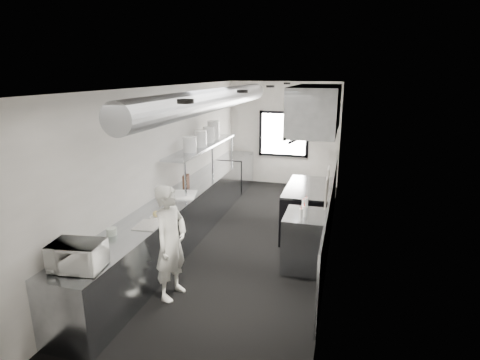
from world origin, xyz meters
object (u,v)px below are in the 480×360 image
Objects in this scene: prep_counter at (177,222)px; squeeze_bottle_d at (304,205)px; plate_stack_c at (209,135)px; squeeze_bottle_c at (304,210)px; exhaust_hood at (316,109)px; squeeze_bottle_a at (301,214)px; cutting_board at (184,195)px; pass_shelf at (203,147)px; deli_tub_b at (112,232)px; plate_stack_a at (190,144)px; small_plate at (156,217)px; squeeze_bottle_e at (306,203)px; range at (307,210)px; knife_block at (186,181)px; plate_stack_d at (214,130)px; bottle_station at (305,241)px; squeeze_bottle_b at (304,211)px; deli_tub_a at (98,243)px; line_cook at (171,243)px; microwave at (77,256)px; plate_stack_b at (201,139)px; far_work_table at (235,172)px.

squeeze_bottle_d is at bearing -0.00° from prep_counter.
plate_stack_c is 1.92× the size of squeeze_bottle_c.
exhaust_hood reaches higher than squeeze_bottle_d.
prep_counter is at bearing -88.91° from plate_stack_c.
cutting_board is at bearing 163.55° from squeeze_bottle_a.
deli_tub_b is at bearing -92.05° from pass_shelf.
pass_shelf is at bearing 91.01° from plate_stack_a.
pass_shelf reaches higher than squeeze_bottle_c.
squeeze_bottle_e is (2.14, 1.06, 0.08)m from small_plate.
knife_block is at bearing -168.23° from range.
plate_stack_d reaches higher than squeeze_bottle_e.
range is at bearing 94.57° from bottle_station.
deli_tub_b is 0.33× the size of plate_stack_d.
deli_tub_a is at bearing -143.85° from squeeze_bottle_b.
plate_stack_d is at bearing 19.72° from line_cook.
bottle_station is 3.38m from microwave.
microwave reaches higher than range.
deli_tub_a is at bearing -102.40° from small_plate.
pass_shelf is 5.47× the size of cutting_board.
exhaust_hood is at bearing -24.11° from plate_stack_d.
exhaust_hood is 6.69× the size of plate_stack_b.
exhaust_hood is at bearing 50.41° from deli_tub_b.
plate_stack_c is at bearing 20.34° from line_cook.
range is at bearing -20.65° from line_cook.
plate_stack_c is at bearing 88.82° from deli_tub_a.
prep_counter is 2.31m from bottle_station.
microwave is 3.10m from squeeze_bottle_a.
knife_block reaches higher than squeeze_bottle_d.
bottle_station is at bearing -45.77° from plate_stack_d.
squeeze_bottle_c is at bearing -60.10° from far_work_table.
far_work_table is at bearing 91.52° from small_plate.
line_cook is at bearing -72.13° from cutting_board.
plate_stack_b is at bearing 22.10° from line_cook.
range is at bearing 28.74° from prep_counter.
plate_stack_c is (-0.11, 1.65, 0.83)m from cutting_board.
bottle_station is 4.97× the size of squeeze_bottle_a.
squeeze_bottle_b is at bearing -60.36° from far_work_table.
plate_stack_a is 2.69m from squeeze_bottle_a.
plate_stack_c is at bearing 82.14° from microwave.
plate_stack_a is at bearing -169.07° from range.
squeeze_bottle_a is at bearing 13.45° from small_plate.
far_work_table is at bearing 88.35° from deli_tub_b.
exhaust_hood is 2.06m from squeeze_bottle_b.
plate_stack_c is (-0.03, -1.87, 1.29)m from far_work_table.
pass_shelf is at bearing 21.64° from line_cook.
range is 1.31m from squeeze_bottle_d.
exhaust_hood is 12.78× the size of squeeze_bottle_d.
squeeze_bottle_c is at bearing 38.06° from microwave.
line_cook is at bearing -119.81° from range.
squeeze_bottle_d is (2.11, 0.97, 0.08)m from small_plate.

